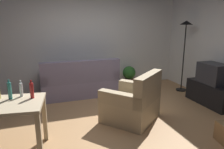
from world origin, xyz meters
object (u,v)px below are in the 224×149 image
at_px(tv_stand, 211,94).
at_px(armchair, 133,103).
at_px(torchiere_lamp, 185,37).
at_px(bottle_tall, 10,91).
at_px(couch, 80,83).
at_px(tv, 213,73).
at_px(potted_plant, 129,75).
at_px(bottle_clear, 21,89).
at_px(bottle_red, 32,90).

height_order(tv_stand, armchair, armchair).
distance_m(torchiere_lamp, bottle_tall, 4.22).
distance_m(couch, armchair, 1.81).
height_order(tv_stand, tv, tv).
height_order(potted_plant, armchair, armchair).
bearing_deg(bottle_clear, bottle_tall, -153.86).
bearing_deg(tv_stand, tv, -90.00).
xyz_separation_m(tv, potted_plant, (-1.16, 1.84, -0.37)).
distance_m(tv_stand, torchiere_lamp, 1.55).
bearing_deg(tv, potted_plant, 32.25).
bearing_deg(bottle_red, tv, 7.83).
height_order(couch, torchiere_lamp, torchiere_lamp).
xyz_separation_m(armchair, bottle_clear, (-1.84, -0.23, 0.54)).
height_order(tv, bottle_clear, bottle_clear).
bearing_deg(armchair, bottle_red, -27.96).
bearing_deg(bottle_clear, bottle_red, -40.33).
distance_m(torchiere_lamp, bottle_red, 3.98).
relative_size(tv_stand, potted_plant, 1.93).
xyz_separation_m(bottle_tall, bottle_red, (0.28, -0.05, -0.01)).
bearing_deg(armchair, tv, 144.71).
distance_m(armchair, bottle_tall, 2.08).
bearing_deg(couch, bottle_clear, 58.55).
bearing_deg(tv, armchair, 94.37).
bearing_deg(bottle_red, armchair, 11.70).
bearing_deg(tv, bottle_red, 97.83).
bearing_deg(bottle_red, potted_plant, 43.29).
bearing_deg(couch, bottle_red, 63.23).
bearing_deg(tv_stand, couch, 59.77).
bearing_deg(tv_stand, potted_plant, 32.17).
xyz_separation_m(tv_stand, armchair, (-1.94, -0.15, 0.08)).
xyz_separation_m(couch, armchair, (0.68, -1.67, 0.01)).
bearing_deg(bottle_red, bottle_tall, 169.16).
height_order(armchair, bottle_red, bottle_red).
xyz_separation_m(couch, tv, (2.62, -1.52, 0.39)).
bearing_deg(tv, tv_stand, 90.00).
height_order(tv, potted_plant, tv).
height_order(bottle_tall, bottle_clear, bottle_tall).
bearing_deg(potted_plant, couch, -167.92).
relative_size(potted_plant, armchair, 0.46).
height_order(tv_stand, potted_plant, potted_plant).
distance_m(potted_plant, armchair, 2.13).
distance_m(potted_plant, bottle_clear, 3.48).
xyz_separation_m(couch, bottle_tall, (-1.30, -1.97, 0.58)).
distance_m(potted_plant, bottle_red, 3.45).
height_order(tv_stand, bottle_red, bottle_red).
distance_m(tv, bottle_tall, 3.95).
distance_m(armchair, bottle_red, 1.82).
relative_size(couch, tv_stand, 1.67).
bearing_deg(torchiere_lamp, couch, 169.04).
relative_size(bottle_clear, bottle_red, 0.91).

